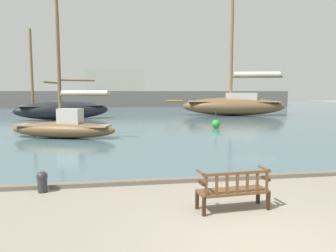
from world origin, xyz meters
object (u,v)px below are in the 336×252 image
object	(u,v)px
park_bench	(233,190)
mooring_bollard	(42,181)
sailboat_outer_starboard	(234,104)
channel_buoy	(216,124)
sailboat_centre_channel	(60,105)
sailboat_distant_harbor	(63,109)
sailboat_nearest_starboard	(64,127)

from	to	relation	value
park_bench	mooring_bollard	size ratio (longest dim) A/B	2.90
park_bench	sailboat_outer_starboard	distance (m)	28.47
channel_buoy	sailboat_centre_channel	bearing A→B (deg)	122.85
sailboat_distant_harbor	sailboat_outer_starboard	xyz separation A→B (m)	(17.31, 2.34, 0.27)
mooring_bollard	channel_buoy	distance (m)	15.83
sailboat_centre_channel	sailboat_nearest_starboard	size ratio (longest dim) A/B	1.49
sailboat_outer_starboard	channel_buoy	xyz separation A→B (m)	(-5.66, -11.47, -0.92)
channel_buoy	sailboat_nearest_starboard	bearing A→B (deg)	-161.75
sailboat_distant_harbor	channel_buoy	xyz separation A→B (m)	(11.65, -9.13, -0.65)
sailboat_distant_harbor	mooring_bollard	bearing A→B (deg)	-83.06
mooring_bollard	channel_buoy	bearing A→B (deg)	55.58
channel_buoy	sailboat_distant_harbor	bearing A→B (deg)	141.92
sailboat_centre_channel	sailboat_distant_harbor	xyz separation A→B (m)	(2.09, -12.15, 0.10)
mooring_bollard	channel_buoy	world-z (taller)	channel_buoy
sailboat_centre_channel	sailboat_nearest_starboard	distance (m)	24.82
mooring_bollard	sailboat_centre_channel	bearing A→B (deg)	97.94
sailboat_outer_starboard	mooring_bollard	size ratio (longest dim) A/B	25.71
sailboat_centre_channel	sailboat_distant_harbor	bearing A→B (deg)	-80.26
sailboat_nearest_starboard	channel_buoy	xyz separation A→B (m)	(9.78, 3.23, -0.33)
sailboat_centre_channel	channel_buoy	size ratio (longest dim) A/B	9.30
sailboat_nearest_starboard	mooring_bollard	size ratio (longest dim) A/B	14.42
sailboat_distant_harbor	sailboat_outer_starboard	bearing A→B (deg)	7.70
park_bench	channel_buoy	xyz separation A→B (m)	(4.44, 15.13, -0.08)
sailboat_centre_channel	sailboat_outer_starboard	size ratio (longest dim) A/B	0.83
sailboat_outer_starboard	channel_buoy	size ratio (longest dim) A/B	11.16
sailboat_distant_harbor	mooring_bollard	distance (m)	22.36
sailboat_distant_harbor	sailboat_nearest_starboard	bearing A→B (deg)	-81.40
park_bench	sailboat_centre_channel	world-z (taller)	sailboat_centre_channel
sailboat_centre_channel	channel_buoy	xyz separation A→B (m)	(13.74, -21.27, -0.55)
sailboat_distant_harbor	sailboat_centre_channel	bearing A→B (deg)	99.74
sailboat_centre_channel	channel_buoy	bearing A→B (deg)	-57.15
park_bench	sailboat_nearest_starboard	size ratio (longest dim) A/B	0.20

